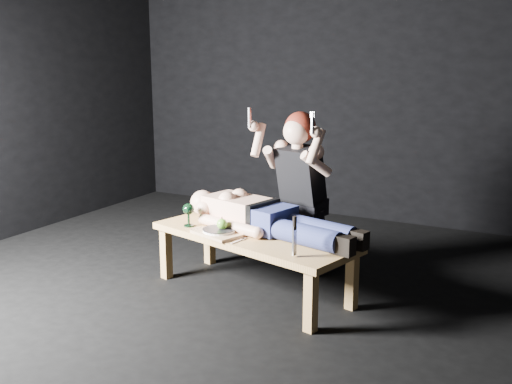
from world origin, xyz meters
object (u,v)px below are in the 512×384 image
(kneeling_woman, at_px, (307,192))
(carving_knife, at_px, (294,237))
(serving_tray, at_px, (219,233))
(goblet, at_px, (189,215))
(table, at_px, (253,263))
(lying_man, at_px, (268,214))

(kneeling_woman, bearing_deg, carving_knife, -58.00)
(serving_tray, bearing_deg, goblet, 166.91)
(serving_tray, bearing_deg, carving_knife, -16.30)
(table, xyz_separation_m, goblet, (-0.52, -0.05, 0.31))
(goblet, xyz_separation_m, carving_knife, (0.99, -0.27, 0.04))
(goblet, bearing_deg, table, 5.80)
(lying_man, distance_m, carving_knife, 0.58)
(carving_knife, bearing_deg, serving_tray, 177.87)
(serving_tray, relative_size, carving_knife, 1.33)
(carving_knife, bearing_deg, kneeling_woman, 122.45)
(table, height_order, carving_knife, carving_knife)
(lying_man, height_order, goblet, lying_man)
(serving_tray, bearing_deg, table, 31.09)
(carving_knife, bearing_deg, lying_man, 147.18)
(table, relative_size, lying_man, 1.02)
(table, height_order, lying_man, lying_man)
(table, distance_m, goblet, 0.61)
(serving_tray, relative_size, goblet, 1.99)
(kneeling_woman, bearing_deg, serving_tray, -105.58)
(table, height_order, serving_tray, serving_tray)
(goblet, bearing_deg, serving_tray, -13.09)
(goblet, height_order, carving_knife, carving_knife)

